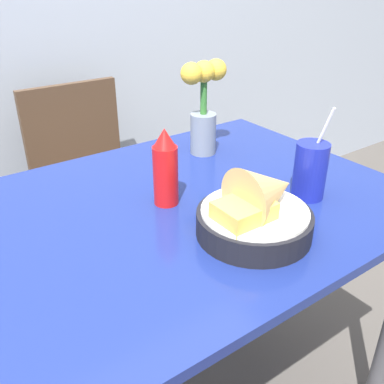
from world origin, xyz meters
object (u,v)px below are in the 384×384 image
(ketchup_bottle, at_px, (165,168))
(drink_cup, at_px, (310,172))
(food_basket, at_px, (258,210))
(flower_vase, at_px, (204,104))
(chair_far_window, at_px, (86,175))

(ketchup_bottle, relative_size, drink_cup, 0.81)
(food_basket, distance_m, ketchup_bottle, 0.25)
(food_basket, xyz_separation_m, drink_cup, (0.22, 0.05, 0.01))
(ketchup_bottle, height_order, drink_cup, drink_cup)
(food_basket, distance_m, flower_vase, 0.48)
(food_basket, xyz_separation_m, flower_vase, (0.18, 0.44, 0.10))
(chair_far_window, bearing_deg, flower_vase, -72.45)
(food_basket, relative_size, drink_cup, 1.05)
(flower_vase, bearing_deg, drink_cup, -84.01)
(drink_cup, bearing_deg, ketchup_bottle, 149.81)
(ketchup_bottle, xyz_separation_m, flower_vase, (0.27, 0.21, 0.06))
(drink_cup, distance_m, flower_vase, 0.40)
(ketchup_bottle, distance_m, flower_vase, 0.34)
(ketchup_bottle, height_order, flower_vase, flower_vase)
(chair_far_window, relative_size, ketchup_bottle, 4.61)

